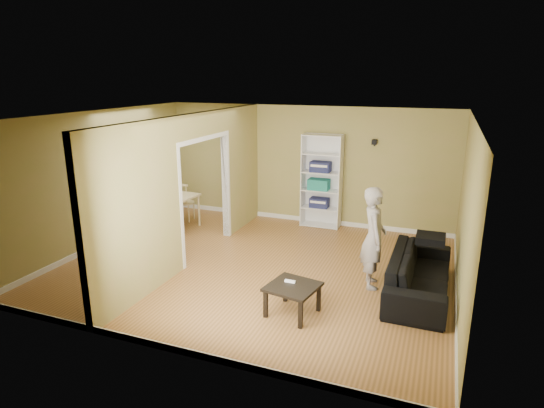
# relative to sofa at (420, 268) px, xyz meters

# --- Properties ---
(room_shell) EXTENTS (6.50, 6.50, 6.50)m
(room_shell) POSITION_rel_sofa_xyz_m (-2.70, 0.05, 0.88)
(room_shell) COLOR #A36D3C
(room_shell) RESTS_ON ground
(partition) EXTENTS (0.22, 5.50, 2.60)m
(partition) POSITION_rel_sofa_xyz_m (-3.90, 0.05, 0.88)
(partition) COLOR #A29056
(partition) RESTS_ON ground
(wall_speaker) EXTENTS (0.10, 0.10, 0.10)m
(wall_speaker) POSITION_rel_sofa_xyz_m (-1.20, 2.74, 1.48)
(wall_speaker) COLOR black
(wall_speaker) RESTS_ON room_shell
(sofa) EXTENTS (2.20, 0.96, 0.83)m
(sofa) POSITION_rel_sofa_xyz_m (0.00, 0.00, 0.00)
(sofa) COLOR #28282C
(sofa) RESTS_ON ground
(person) EXTENTS (0.80, 0.70, 1.89)m
(person) POSITION_rel_sofa_xyz_m (-0.72, 0.01, 0.53)
(person) COLOR slate
(person) RESTS_ON ground
(bookshelf) EXTENTS (0.85, 0.37, 2.03)m
(bookshelf) POSITION_rel_sofa_xyz_m (-2.25, 2.66, 0.60)
(bookshelf) COLOR white
(bookshelf) RESTS_ON ground
(paper_box_navy_a) EXTENTS (0.40, 0.26, 0.21)m
(paper_box_navy_a) POSITION_rel_sofa_xyz_m (-2.29, 2.61, 0.11)
(paper_box_navy_a) COLOR #141E47
(paper_box_navy_a) RESTS_ON bookshelf
(paper_box_teal) EXTENTS (0.45, 0.29, 0.23)m
(paper_box_teal) POSITION_rel_sofa_xyz_m (-2.32, 2.61, 0.52)
(paper_box_teal) COLOR #1E5B47
(paper_box_teal) RESTS_ON bookshelf
(paper_box_navy_b) EXTENTS (0.43, 0.28, 0.22)m
(paper_box_navy_b) POSITION_rel_sofa_xyz_m (-2.29, 2.61, 0.91)
(paper_box_navy_b) COLOR navy
(paper_box_navy_b) RESTS_ON bookshelf
(coffee_table) EXTENTS (0.65, 0.65, 0.43)m
(coffee_table) POSITION_rel_sofa_xyz_m (-1.60, -1.29, -0.05)
(coffee_table) COLOR black
(coffee_table) RESTS_ON ground
(game_controller) EXTENTS (0.15, 0.04, 0.03)m
(game_controller) POSITION_rel_sofa_xyz_m (-1.67, -1.21, 0.03)
(game_controller) COLOR white
(game_controller) RESTS_ON coffee_table
(dining_table) EXTENTS (1.17, 0.78, 0.73)m
(dining_table) POSITION_rel_sofa_xyz_m (-5.33, 1.35, 0.24)
(dining_table) COLOR beige
(dining_table) RESTS_ON ground
(chair_left) EXTENTS (0.51, 0.51, 0.89)m
(chair_left) POSITION_rel_sofa_xyz_m (-6.12, 1.34, 0.03)
(chair_left) COLOR #D6AF86
(chair_left) RESTS_ON ground
(chair_near) EXTENTS (0.50, 0.50, 0.97)m
(chair_near) POSITION_rel_sofa_xyz_m (-5.34, 0.72, 0.07)
(chair_near) COLOR tan
(chair_near) RESTS_ON ground
(chair_far) EXTENTS (0.45, 0.45, 0.90)m
(chair_far) POSITION_rel_sofa_xyz_m (-5.25, 1.89, 0.03)
(chair_far) COLOR tan
(chair_far) RESTS_ON ground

